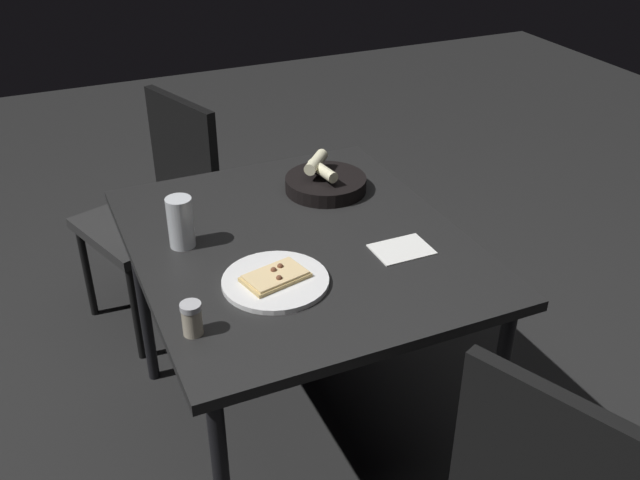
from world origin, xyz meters
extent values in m
plane|color=black|center=(0.00, 0.00, 0.00)|extent=(8.00, 8.00, 0.00)
cube|color=black|center=(0.00, 0.00, 0.74)|extent=(0.91, 1.07, 0.03)
cylinder|color=black|center=(-0.39, -0.47, 0.36)|extent=(0.04, 0.04, 0.72)
cylinder|color=black|center=(0.39, -0.47, 0.36)|extent=(0.04, 0.04, 0.72)
cylinder|color=black|center=(-0.39, 0.47, 0.36)|extent=(0.04, 0.04, 0.72)
cylinder|color=white|center=(0.14, 0.18, 0.76)|extent=(0.28, 0.28, 0.01)
cube|color=tan|center=(0.14, 0.18, 0.77)|extent=(0.18, 0.14, 0.01)
cube|color=#F4D292|center=(0.14, 0.18, 0.78)|extent=(0.17, 0.13, 0.01)
sphere|color=brown|center=(0.14, 0.21, 0.78)|extent=(0.02, 0.02, 0.02)
sphere|color=brown|center=(0.14, 0.17, 0.78)|extent=(0.02, 0.02, 0.02)
sphere|color=brown|center=(0.12, 0.16, 0.78)|extent=(0.02, 0.02, 0.02)
cylinder|color=black|center=(-0.20, -0.25, 0.78)|extent=(0.26, 0.26, 0.05)
cylinder|color=beige|center=(-0.18, -0.28, 0.84)|extent=(0.11, 0.12, 0.04)
cylinder|color=beige|center=(-0.18, -0.24, 0.83)|extent=(0.05, 0.13, 0.03)
cylinder|color=red|center=(-0.14, -0.27, 0.77)|extent=(0.06, 0.06, 0.03)
cylinder|color=silver|center=(0.31, -0.10, 0.83)|extent=(0.07, 0.07, 0.15)
cylinder|color=orange|center=(0.31, -0.10, 0.80)|extent=(0.06, 0.06, 0.08)
cylinder|color=#BFB299|center=(0.39, 0.30, 0.79)|extent=(0.05, 0.05, 0.07)
cylinder|color=maroon|center=(0.39, 0.30, 0.77)|extent=(0.04, 0.04, 0.03)
cylinder|color=#B7B7BC|center=(0.39, 0.30, 0.83)|extent=(0.05, 0.05, 0.01)
cube|color=white|center=(-0.24, 0.17, 0.76)|extent=(0.16, 0.12, 0.00)
cube|color=#272727|center=(0.29, -0.85, 0.43)|extent=(0.56, 0.56, 0.04)
cube|color=black|center=(0.10, -0.91, 0.67)|extent=(0.17, 0.41, 0.44)
cylinder|color=black|center=(0.54, -0.96, 0.21)|extent=(0.03, 0.03, 0.41)
cylinder|color=black|center=(0.41, -0.60, 0.21)|extent=(0.03, 0.03, 0.41)
cylinder|color=black|center=(0.18, -1.09, 0.21)|extent=(0.03, 0.03, 0.41)
cylinder|color=black|center=(0.05, -0.73, 0.21)|extent=(0.03, 0.03, 0.41)
cube|color=black|center=(-0.17, 0.90, 0.65)|extent=(0.20, 0.40, 0.41)
cylinder|color=black|center=(-0.45, 0.57, 0.20)|extent=(0.03, 0.03, 0.40)
camera|label=1|loc=(0.65, 1.62, 1.79)|focal=40.05mm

